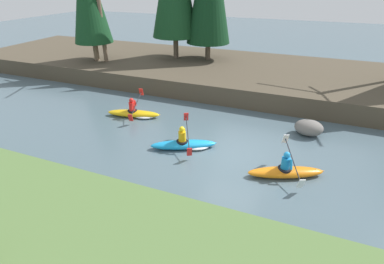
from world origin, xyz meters
The scene contains 7 objects.
ground_plane centered at (0.00, 0.00, 0.00)m, with size 90.00×90.00×0.00m, color #4C606B.
riverbank_far centered at (0.00, 9.35, 0.53)m, with size 44.00×9.26×1.07m.
bare_tree_upstream centered at (-11.00, 7.18, 3.80)m, with size 3.21×3.17×5.79m.
kayaker_lead centered at (2.23, -0.70, 0.22)m, with size 2.71×1.96×1.20m.
kayaker_middle centered at (-1.84, -0.20, 0.20)m, with size 2.68×1.93×1.20m.
kayaker_trailing centered at (-5.44, 1.74, 0.20)m, with size 2.78×2.05×1.20m.
boulder_midstream centered at (2.79, 2.95, 0.35)m, with size 1.24×0.97×0.70m.
Camera 1 is at (2.40, -10.10, 6.34)m, focal length 28.00 mm.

